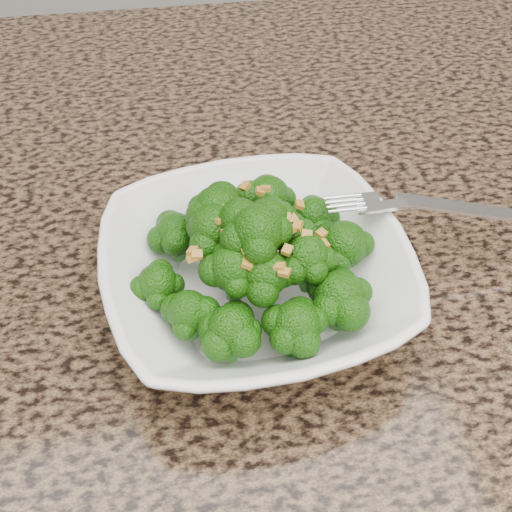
{
  "coord_description": "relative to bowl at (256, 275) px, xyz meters",
  "views": [
    {
      "loc": [
        -0.05,
        -0.07,
        1.29
      ],
      "look_at": [
        -0.0,
        0.26,
        0.95
      ],
      "focal_mm": 45.0,
      "sensor_mm": 36.0,
      "label": 1
    }
  ],
  "objects": [
    {
      "name": "cabinet",
      "position": [
        0.0,
        0.04,
        -0.49
      ],
      "size": [
        1.55,
        0.95,
        0.87
      ],
      "primitive_type": "cube",
      "color": "#382217",
      "rests_on": "ground"
    },
    {
      "name": "granite_counter",
      "position": [
        0.0,
        0.04,
        -0.04
      ],
      "size": [
        1.64,
        1.04,
        0.03
      ],
      "primitive_type": "cube",
      "color": "brown",
      "rests_on": "cabinet"
    },
    {
      "name": "bowl",
      "position": [
        0.0,
        0.0,
        0.0
      ],
      "size": [
        0.26,
        0.26,
        0.06
      ],
      "primitive_type": "imported",
      "rotation": [
        0.0,
        0.0,
        0.11
      ],
      "color": "white",
      "rests_on": "granite_counter"
    },
    {
      "name": "broccoli_pile",
      "position": [
        0.0,
        0.0,
        0.06
      ],
      "size": [
        0.21,
        0.21,
        0.07
      ],
      "primitive_type": null,
      "color": "#1A5409",
      "rests_on": "bowl"
    },
    {
      "name": "garlic_topping",
      "position": [
        0.0,
        0.0,
        0.1
      ],
      "size": [
        0.12,
        0.12,
        0.01
      ],
      "primitive_type": null,
      "color": "#B2822B",
      "rests_on": "broccoli_pile"
    },
    {
      "name": "fork",
      "position": [
        0.12,
        0.03,
        0.03
      ],
      "size": [
        0.19,
        0.05,
        0.01
      ],
      "primitive_type": null,
      "rotation": [
        0.0,
        0.0,
        -0.11
      ],
      "color": "silver",
      "rests_on": "bowl"
    }
  ]
}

